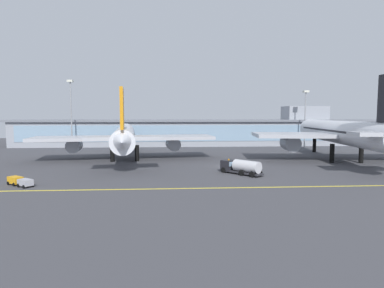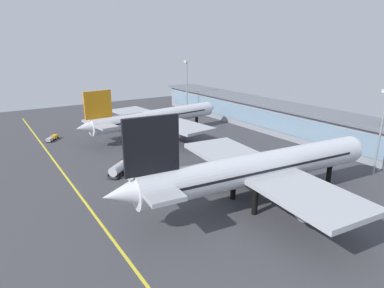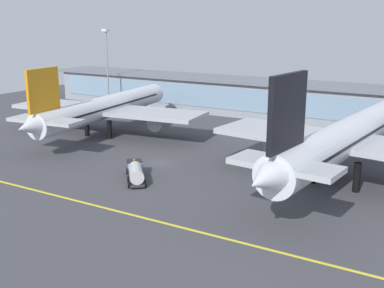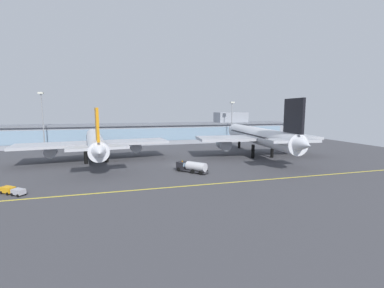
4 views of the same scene
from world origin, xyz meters
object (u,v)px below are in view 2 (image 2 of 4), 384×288
(apron_light_mast_west, at_px, (187,80))
(apron_light_mast_centre, at_px, (383,119))
(airliner_near_right, at_px, (260,168))
(fuel_tanker_truck, at_px, (122,167))
(airliner_near_left, at_px, (156,118))
(baggage_tug_near, at_px, (52,138))

(apron_light_mast_west, height_order, apron_light_mast_centre, apron_light_mast_west)
(airliner_near_right, height_order, apron_light_mast_centre, apron_light_mast_centre)
(apron_light_mast_west, distance_m, apron_light_mast_centre, 81.71)
(apron_light_mast_west, bearing_deg, fuel_tanker_truck, -46.02)
(airliner_near_left, xyz_separation_m, airliner_near_right, (55.60, -6.02, 0.96))
(airliner_near_right, height_order, baggage_tug_near, airliner_near_right)
(airliner_near_right, relative_size, apron_light_mast_centre, 2.98)
(airliner_near_left, distance_m, apron_light_mast_centre, 66.81)
(airliner_near_right, bearing_deg, apron_light_mast_west, 73.20)
(airliner_near_right, bearing_deg, fuel_tanker_truck, 125.40)
(baggage_tug_near, distance_m, apron_light_mast_centre, 94.99)
(airliner_near_right, bearing_deg, baggage_tug_near, 116.09)
(fuel_tanker_truck, relative_size, apron_light_mast_west, 0.36)
(airliner_near_right, xyz_separation_m, baggage_tug_near, (-68.59, -25.22, -6.40))
(airliner_near_left, bearing_deg, apron_light_mast_centre, -72.04)
(baggage_tug_near, relative_size, apron_light_mast_centre, 0.26)
(baggage_tug_near, bearing_deg, airliner_near_left, -74.98)
(airliner_near_left, xyz_separation_m, fuel_tanker_truck, (25.89, -22.83, -4.72))
(baggage_tug_near, xyz_separation_m, apron_light_mast_centre, (73.29, 59.04, 12.89))
(airliner_near_right, bearing_deg, airliner_near_left, 89.72)
(airliner_near_left, height_order, fuel_tanker_truck, airliner_near_left)
(airliner_near_right, distance_m, apron_light_mast_west, 83.84)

